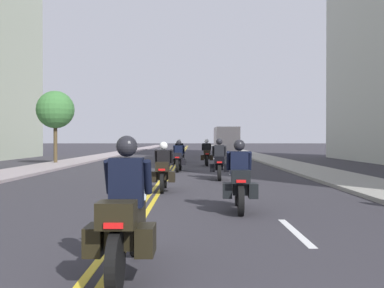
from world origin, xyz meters
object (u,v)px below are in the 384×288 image
(motorcycle_6, at_px, (181,153))
(street_tree_0, at_px, (57,110))
(parked_truck, at_px, (228,143))
(motorcycle_5, at_px, (208,155))
(motorcycle_1, at_px, (241,182))
(motorcycle_0, at_px, (127,219))
(motorcycle_4, at_px, (180,159))
(motorcycle_3, at_px, (221,163))
(motorcycle_2, at_px, (165,170))

(motorcycle_6, height_order, street_tree_0, street_tree_0)
(motorcycle_6, height_order, parked_truck, parked_truck)
(motorcycle_5, bearing_deg, motorcycle_1, -90.01)
(motorcycle_0, bearing_deg, motorcycle_4, 89.96)
(motorcycle_3, xyz_separation_m, motorcycle_5, (-0.20, 9.55, 0.01))
(motorcycle_2, bearing_deg, motorcycle_4, 88.66)
(motorcycle_1, height_order, motorcycle_3, motorcycle_3)
(motorcycle_4, height_order, street_tree_0, street_tree_0)
(motorcycle_5, bearing_deg, motorcycle_0, -94.89)
(motorcycle_2, bearing_deg, motorcycle_1, -63.34)
(motorcycle_4, relative_size, motorcycle_6, 1.04)
(motorcycle_4, height_order, motorcycle_6, motorcycle_6)
(motorcycle_0, bearing_deg, motorcycle_3, 81.94)
(motorcycle_2, xyz_separation_m, motorcycle_4, (0.22, 8.59, -0.00))
(motorcycle_2, xyz_separation_m, parked_truck, (4.25, 30.32, 0.63))
(motorcycle_3, relative_size, motorcycle_6, 1.06)
(motorcycle_0, xyz_separation_m, street_tree_0, (-8.10, 23.84, 2.86))
(motorcycle_6, relative_size, parked_truck, 0.33)
(motorcycle_4, bearing_deg, motorcycle_0, -86.96)
(street_tree_0, bearing_deg, motorcycle_5, -8.33)
(motorcycle_5, relative_size, street_tree_0, 0.44)
(motorcycle_5, bearing_deg, motorcycle_4, -107.92)
(motorcycle_6, xyz_separation_m, street_tree_0, (-7.97, -2.66, 2.89))
(parked_truck, bearing_deg, motorcycle_6, -108.75)
(parked_truck, bearing_deg, motorcycle_5, -98.36)
(motorcycle_4, xyz_separation_m, motorcycle_6, (-0.24, 9.16, 0.00))
(motorcycle_5, xyz_separation_m, street_tree_0, (-9.79, 1.43, 2.87))
(motorcycle_2, relative_size, motorcycle_5, 1.00)
(motorcycle_6, bearing_deg, motorcycle_2, -88.77)
(motorcycle_6, xyz_separation_m, parked_truck, (4.27, 12.57, 0.62))
(motorcycle_2, distance_m, street_tree_0, 17.32)
(motorcycle_1, relative_size, motorcycle_6, 0.98)
(parked_truck, bearing_deg, street_tree_0, -128.79)
(motorcycle_2, distance_m, parked_truck, 30.63)
(parked_truck, bearing_deg, motorcycle_1, -93.81)
(motorcycle_4, bearing_deg, motorcycle_3, -64.88)
(motorcycle_2, distance_m, motorcycle_3, 4.57)
(motorcycle_0, xyz_separation_m, motorcycle_4, (0.11, 17.34, -0.03))
(motorcycle_3, relative_size, street_tree_0, 0.48)
(motorcycle_2, height_order, parked_truck, parked_truck)
(motorcycle_6, distance_m, street_tree_0, 8.89)
(motorcycle_1, relative_size, motorcycle_4, 0.94)
(motorcycle_0, height_order, motorcycle_2, motorcycle_0)
(motorcycle_2, xyz_separation_m, motorcycle_3, (2.01, 4.11, 0.01))
(street_tree_0, bearing_deg, motorcycle_6, 18.45)
(motorcycle_0, height_order, motorcycle_6, motorcycle_0)
(motorcycle_2, distance_m, motorcycle_4, 8.59)
(motorcycle_2, height_order, motorcycle_5, motorcycle_5)
(motorcycle_0, distance_m, motorcycle_1, 5.15)
(motorcycle_4, distance_m, motorcycle_6, 9.16)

